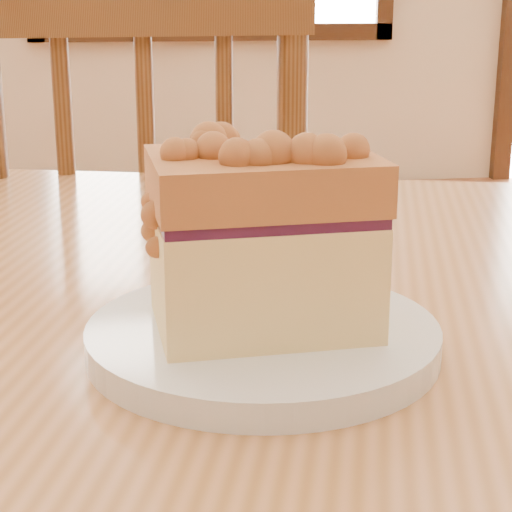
{
  "coord_description": "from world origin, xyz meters",
  "views": [
    {
      "loc": [
        -0.09,
        -0.41,
        0.96
      ],
      "look_at": [
        -0.02,
        0.11,
        0.8
      ],
      "focal_mm": 62.0,
      "sensor_mm": 36.0,
      "label": 1
    }
  ],
  "objects": [
    {
      "name": "cafe_table_main",
      "position": [
        -0.04,
        0.17,
        0.66
      ],
      "size": [
        1.47,
        1.17,
        0.75
      ],
      "rotation": [
        0.0,
        0.0,
        -0.27
      ],
      "color": "#C17F4B",
      "rests_on": "ground"
    },
    {
      "name": "plate",
      "position": [
        -0.02,
        0.08,
        0.76
      ],
      "size": [
        0.21,
        0.21,
        0.02
      ],
      "color": "white",
      "rests_on": "cafe_table_main"
    },
    {
      "name": "cake_slice",
      "position": [
        -0.02,
        0.08,
        0.82
      ],
      "size": [
        0.14,
        0.1,
        0.12
      ],
      "rotation": [
        0.0,
        0.0,
        0.07
      ],
      "color": "#FFD390",
      "rests_on": "plate"
    },
    {
      "name": "cafe_chair_main",
      "position": [
        -0.09,
        0.8,
        0.5
      ],
      "size": [
        0.48,
        0.48,
        0.98
      ],
      "rotation": [
        0.0,
        0.0,
        3.23
      ],
      "color": "brown",
      "rests_on": "ground"
    }
  ]
}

